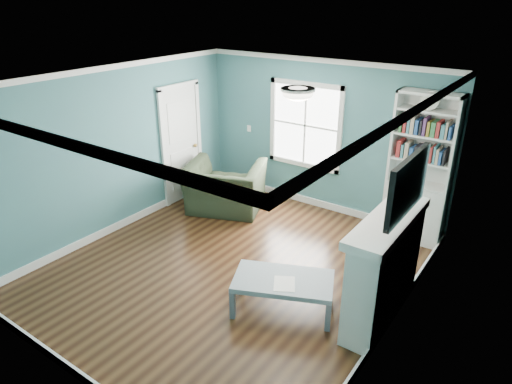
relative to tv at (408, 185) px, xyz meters
The scene contains 13 objects.
floor 2.80m from the tv, behind, with size 5.00×5.00×0.00m, color black.
room_walls 2.21m from the tv, behind, with size 5.00×5.00×5.00m.
trim 2.26m from the tv, behind, with size 4.50×5.00×2.60m.
window 3.40m from the tv, 137.57° to the left, with size 1.40×0.06×1.50m.
bookshelf 2.29m from the tv, 101.57° to the left, with size 0.90×0.35×2.31m.
fireplace 1.10m from the tv, behind, with size 0.44×1.58×1.30m.
tv is the anchor object (origin of this frame).
door 4.63m from the tv, 164.80° to the left, with size 0.12×0.98×2.17m.
ceiling_fixture 1.54m from the tv, behind, with size 0.38×0.38×0.15m.
light_switch 4.38m from the tv, 148.30° to the left, with size 0.08×0.01×0.12m, color white.
recliner 3.85m from the tv, 160.63° to the left, with size 1.29×0.84×1.13m, color black.
coffee_table 1.85m from the tv, 153.92° to the right, with size 1.34×1.07×0.43m.
paper_sheet 1.80m from the tv, 149.33° to the right, with size 0.25×0.31×0.00m, color white.
Camera 1 is at (3.41, -4.27, 3.56)m, focal length 32.00 mm.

